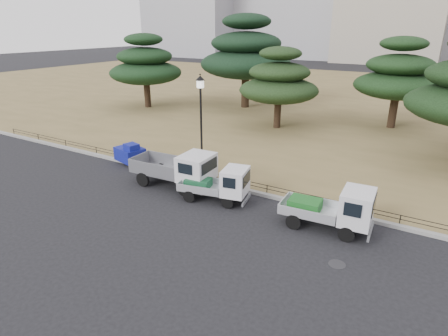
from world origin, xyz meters
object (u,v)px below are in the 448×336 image
Objects in this scene: truck_large at (177,167)px; truck_kei_front at (219,184)px; tarp_pile at (130,153)px; street_lamp at (201,110)px; truck_kei_rear at (333,209)px.

truck_large is 2.72m from truck_kei_front.
truck_large is at bearing -17.09° from tarp_pile.
street_lamp is at bearing 128.56° from truck_kei_front.
street_lamp reaches higher than tarp_pile.
truck_large is at bearing -108.50° from street_lamp.
truck_kei_rear is (5.35, 0.07, 0.08)m from truck_kei_front.
tarp_pile is at bearing -179.22° from street_lamp.
tarp_pile is (-5.19, -0.07, -3.17)m from street_lamp.
street_lamp is at bearing 0.78° from tarp_pile.
truck_kei_front is 0.64× the size of street_lamp.
truck_large is 8.05m from truck_kei_rear.
truck_kei_front is 5.35m from truck_kei_rear.
street_lamp is 6.08m from tarp_pile.
street_lamp is (0.51, 1.51, 2.71)m from truck_large.
truck_kei_front is at bearing -13.46° from tarp_pile.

